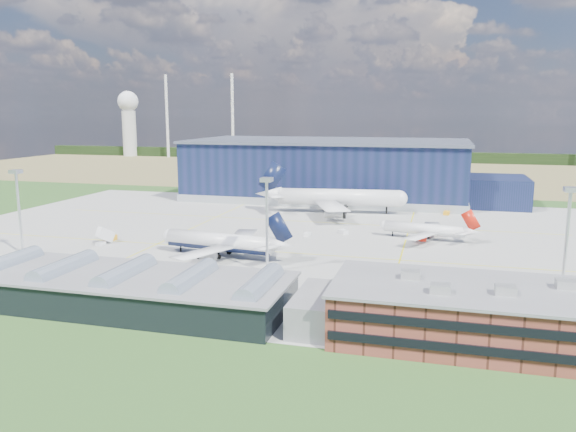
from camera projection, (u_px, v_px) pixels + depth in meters
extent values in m
plane|color=#254C1C|center=(265.00, 243.00, 166.12)|extent=(600.00, 600.00, 0.00)
cube|color=#A3A29D|center=(275.00, 236.00, 175.60)|extent=(220.00, 160.00, 0.06)
cube|color=yellow|center=(254.00, 250.00, 156.62)|extent=(180.00, 0.40, 0.02)
cube|color=yellow|center=(295.00, 221.00, 199.31)|extent=(180.00, 0.40, 0.02)
cube|color=yellow|center=(187.00, 230.00, 183.36)|extent=(0.40, 120.00, 0.02)
cube|color=yellow|center=(405.00, 243.00, 165.23)|extent=(0.40, 120.00, 0.02)
cube|color=olive|center=(364.00, 171.00, 374.86)|extent=(600.00, 220.00, 0.01)
cube|color=black|center=(378.00, 156.00, 450.04)|extent=(600.00, 8.00, 8.00)
cylinder|color=silver|center=(167.00, 116.00, 481.57)|extent=(2.40, 2.40, 70.00)
cylinder|color=silver|center=(233.00, 117.00, 466.03)|extent=(2.40, 2.40, 70.00)
cylinder|color=silver|center=(130.00, 133.00, 499.38)|extent=(12.00, 12.00, 40.00)
sphere|color=white|center=(128.00, 101.00, 494.32)|extent=(18.00, 18.00, 18.00)
cube|color=#101B37|center=(328.00, 170.00, 254.00)|extent=(120.00, 60.00, 25.00)
cube|color=gray|center=(328.00, 194.00, 255.97)|extent=(121.00, 61.00, 3.20)
cube|color=#4F5564|center=(329.00, 141.00, 251.65)|extent=(122.00, 62.00, 1.20)
cube|color=#101B37|center=(497.00, 191.00, 231.78)|extent=(24.00, 30.00, 12.00)
cube|color=brown|center=(470.00, 315.00, 94.13)|extent=(45.00, 22.00, 9.00)
cube|color=slate|center=(471.00, 288.00, 93.28)|extent=(46.00, 23.00, 0.50)
cube|color=black|center=(472.00, 350.00, 83.78)|extent=(44.00, 0.40, 1.40)
cube|color=black|center=(474.00, 328.00, 83.14)|extent=(44.00, 0.40, 1.40)
cube|color=black|center=(466.00, 302.00, 105.03)|extent=(44.00, 0.40, 1.40)
cube|color=black|center=(467.00, 284.00, 104.40)|extent=(44.00, 0.40, 1.40)
cube|color=beige|center=(411.00, 275.00, 97.61)|extent=(3.20, 2.60, 1.60)
cube|color=beige|center=(505.00, 291.00, 88.98)|extent=(3.20, 2.60, 1.60)
cube|color=beige|center=(566.00, 285.00, 92.08)|extent=(3.20, 2.60, 1.60)
cube|color=beige|center=(440.00, 289.00, 89.67)|extent=(3.20, 2.60, 1.60)
cube|color=black|center=(126.00, 291.00, 111.24)|extent=(65.00, 22.00, 6.00)
cube|color=slate|center=(125.00, 276.00, 110.66)|extent=(66.00, 23.00, 0.50)
cube|color=slate|center=(323.00, 310.00, 100.88)|extent=(10.00, 18.00, 6.00)
cylinder|color=gray|center=(7.00, 265.00, 117.87)|extent=(4.40, 18.00, 4.40)
cylinder|color=gray|center=(64.00, 270.00, 114.25)|extent=(4.40, 18.00, 4.40)
cylinder|color=gray|center=(125.00, 275.00, 110.62)|extent=(4.40, 18.00, 4.40)
cylinder|color=gray|center=(190.00, 280.00, 107.00)|extent=(4.40, 18.00, 4.40)
cylinder|color=gray|center=(260.00, 286.00, 103.37)|extent=(4.40, 18.00, 4.40)
cylinder|color=silver|center=(19.00, 214.00, 151.20)|extent=(0.70, 0.70, 22.00)
cube|color=silver|center=(16.00, 172.00, 149.13)|extent=(2.60, 2.60, 1.00)
cylinder|color=silver|center=(267.00, 228.00, 133.08)|extent=(0.70, 0.70, 22.00)
cube|color=silver|center=(267.00, 180.00, 131.00)|extent=(2.60, 2.60, 1.00)
cylinder|color=silver|center=(566.00, 244.00, 116.24)|extent=(0.70, 0.70, 22.00)
cube|color=silver|center=(571.00, 190.00, 114.16)|extent=(2.60, 2.60, 1.00)
cube|color=orange|center=(111.00, 238.00, 168.69)|extent=(2.44, 3.87, 1.58)
cube|color=white|center=(390.00, 275.00, 129.13)|extent=(5.50, 3.69, 2.21)
cube|color=white|center=(307.00, 235.00, 174.64)|extent=(2.22, 2.97, 1.18)
cube|color=white|center=(270.00, 245.00, 159.23)|extent=(3.41, 4.65, 1.94)
cube|color=orange|center=(447.00, 213.00, 211.32)|extent=(2.57, 3.60, 1.45)
cube|color=white|center=(343.00, 232.00, 177.86)|extent=(3.78, 3.80, 1.39)
cube|color=white|center=(264.00, 289.00, 118.53)|extent=(5.09, 2.55, 2.41)
cube|color=white|center=(105.00, 238.00, 164.90)|extent=(3.63, 5.53, 3.29)
imported|color=#99999E|center=(575.00, 322.00, 101.33)|extent=(3.58, 2.15, 1.14)
imported|color=#99999E|center=(391.00, 303.00, 111.66)|extent=(3.83, 2.10, 1.20)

